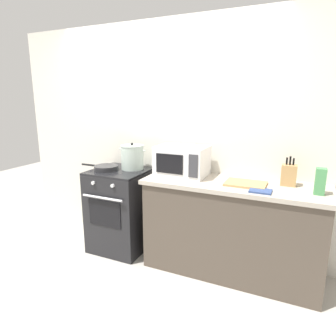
% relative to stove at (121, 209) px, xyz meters
% --- Properties ---
extents(ground_plane, '(10.00, 10.00, 0.00)m').
position_rel_stove_xyz_m(ground_plane, '(0.35, -0.60, -0.46)').
color(ground_plane, '#B2ADA3').
extents(back_wall, '(4.40, 0.10, 2.50)m').
position_rel_stove_xyz_m(back_wall, '(0.65, 0.37, 0.79)').
color(back_wall, silver).
rests_on(back_wall, ground_plane).
extents(lower_cabinet_right, '(1.64, 0.56, 0.88)m').
position_rel_stove_xyz_m(lower_cabinet_right, '(1.25, 0.02, -0.02)').
color(lower_cabinet_right, '#4C4238').
rests_on(lower_cabinet_right, ground_plane).
extents(countertop_right, '(1.70, 0.60, 0.04)m').
position_rel_stove_xyz_m(countertop_right, '(1.25, 0.02, 0.44)').
color(countertop_right, '#ADA393').
rests_on(countertop_right, lower_cabinet_right).
extents(stove, '(0.60, 0.64, 0.92)m').
position_rel_stove_xyz_m(stove, '(0.00, 0.00, 0.00)').
color(stove, black).
rests_on(stove, ground_plane).
extents(stock_pot, '(0.34, 0.26, 0.30)m').
position_rel_stove_xyz_m(stock_pot, '(0.11, 0.11, 0.59)').
color(stock_pot, silver).
rests_on(stock_pot, stove).
extents(frying_pan, '(0.46, 0.26, 0.05)m').
position_rel_stove_xyz_m(frying_pan, '(-0.14, -0.06, 0.48)').
color(frying_pan, '#28282B').
rests_on(frying_pan, stove).
extents(microwave, '(0.50, 0.37, 0.30)m').
position_rel_stove_xyz_m(microwave, '(0.71, 0.08, 0.61)').
color(microwave, white).
rests_on(microwave, countertop_right).
extents(cutting_board, '(0.36, 0.26, 0.02)m').
position_rel_stove_xyz_m(cutting_board, '(1.37, 0.00, 0.47)').
color(cutting_board, tan).
rests_on(cutting_board, countertop_right).
extents(knife_block, '(0.13, 0.10, 0.27)m').
position_rel_stove_xyz_m(knife_block, '(1.72, 0.14, 0.56)').
color(knife_block, tan).
rests_on(knife_block, countertop_right).
extents(pasta_box, '(0.08, 0.08, 0.22)m').
position_rel_stove_xyz_m(pasta_box, '(1.96, -0.03, 0.57)').
color(pasta_box, '#4C9356').
rests_on(pasta_box, countertop_right).
extents(oven_mitt, '(0.18, 0.14, 0.02)m').
position_rel_stove_xyz_m(oven_mitt, '(1.52, -0.16, 0.47)').
color(oven_mitt, '#33477A').
rests_on(oven_mitt, countertop_right).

